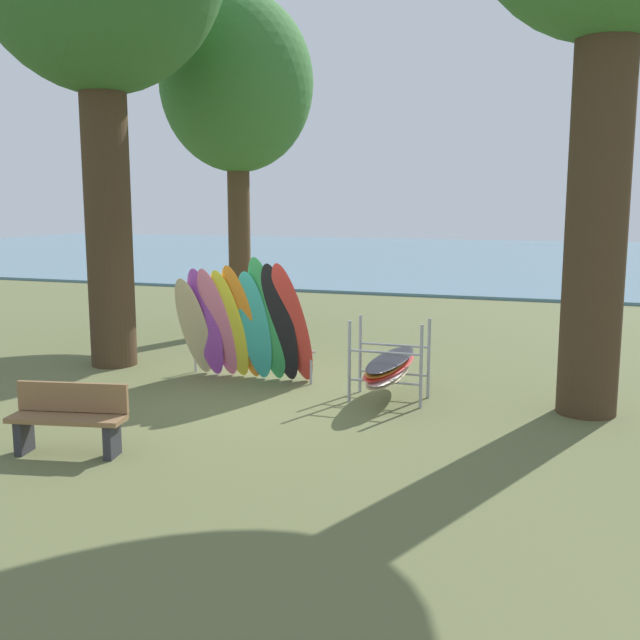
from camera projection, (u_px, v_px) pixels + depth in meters
The scene contains 6 objects.
ground_plane at pixel (250, 395), 11.59m from camera, with size 80.00×80.00×0.00m, color #60663D.
lake_water at pixel (482, 257), 40.47m from camera, with size 80.00×36.00×0.10m, color slate.
tree_mid_behind at pixel (237, 86), 16.48m from camera, with size 3.45×3.45×7.65m.
leaning_board_pile at pixel (244, 324), 12.26m from camera, with size 2.47×1.09×2.17m.
board_storage_rack at pixel (389, 366), 11.25m from camera, with size 1.15×2.13×1.25m.
park_bench at pixel (69, 417), 8.84m from camera, with size 1.45×0.68×0.85m.
Camera 1 is at (4.70, -10.28, 3.00)m, focal length 41.24 mm.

